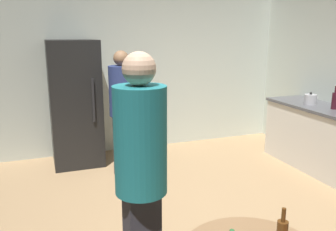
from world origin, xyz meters
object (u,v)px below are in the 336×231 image
at_px(kettle, 310,99).
at_px(person_in_teal_shirt, 141,167).
at_px(person_in_navy_shirt, 122,104).
at_px(wine_bottle_on_counter, 335,100).
at_px(refrigerator, 75,104).

relative_size(kettle, person_in_teal_shirt, 0.14).
bearing_deg(person_in_navy_shirt, kettle, 55.86).
xyz_separation_m(kettle, person_in_teal_shirt, (-3.03, -1.88, 0.09)).
distance_m(kettle, person_in_navy_shirt, 2.66).
distance_m(wine_bottle_on_counter, person_in_teal_shirt, 3.45).
bearing_deg(refrigerator, person_in_teal_shirt, -87.97).
bearing_deg(kettle, person_in_teal_shirt, -148.13).
bearing_deg(kettle, person_in_navy_shirt, 168.28).
xyz_separation_m(refrigerator, person_in_teal_shirt, (0.11, -3.08, 0.16)).
xyz_separation_m(wine_bottle_on_counter, person_in_navy_shirt, (-2.67, 0.91, -0.04)).
bearing_deg(person_in_teal_shirt, person_in_navy_shirt, 164.85).
height_order(wine_bottle_on_counter, person_in_navy_shirt, person_in_navy_shirt).
relative_size(refrigerator, kettle, 7.38).
bearing_deg(refrigerator, wine_bottle_on_counter, -26.07).
bearing_deg(wine_bottle_on_counter, person_in_navy_shirt, 161.12).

